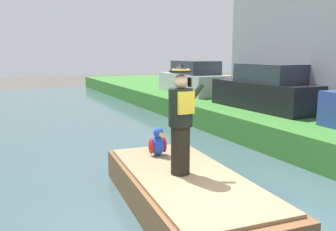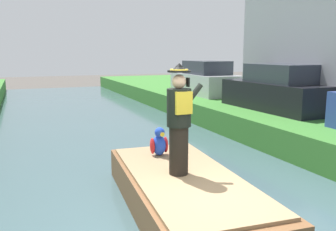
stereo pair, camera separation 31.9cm
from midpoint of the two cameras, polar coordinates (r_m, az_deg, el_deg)
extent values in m
cube|color=brown|center=(6.19, 1.33, -12.24)|extent=(2.13, 4.33, 0.56)
cube|color=#997A56|center=(6.08, 1.34, -9.58)|extent=(1.96, 3.98, 0.05)
cylinder|color=black|center=(5.98, 0.45, -5.56)|extent=(0.32, 0.32, 0.82)
cylinder|color=black|center=(5.83, 0.46, 1.28)|extent=(0.40, 0.40, 0.62)
cube|color=gold|center=(5.64, 1.31, 2.02)|extent=(0.28, 0.06, 0.36)
sphere|color=#DBA884|center=(5.78, 0.47, 5.45)|extent=(0.23, 0.23, 0.23)
cylinder|color=black|center=(5.77, 0.47, 7.09)|extent=(0.38, 0.38, 0.03)
cone|color=black|center=(5.76, 0.47, 7.78)|extent=(0.26, 0.26, 0.12)
cylinder|color=gold|center=(5.76, 0.47, 7.34)|extent=(0.29, 0.29, 0.02)
cylinder|color=black|center=(5.86, 2.57, 3.11)|extent=(0.38, 0.09, 0.43)
cube|color=black|center=(5.78, 1.89, 5.35)|extent=(0.03, 0.08, 0.15)
ellipsoid|color=blue|center=(7.10, -2.97, -4.80)|extent=(0.26, 0.32, 0.40)
sphere|color=blue|center=(7.00, -2.86, -2.74)|extent=(0.20, 0.20, 0.20)
cone|color=yellow|center=(6.91, -2.54, -2.99)|extent=(0.09, 0.09, 0.09)
ellipsoid|color=red|center=(7.05, -4.02, -4.92)|extent=(0.08, 0.20, 0.32)
ellipsoid|color=red|center=(7.16, -1.93, -4.68)|extent=(0.08, 0.20, 0.32)
cube|color=black|center=(12.45, 14.77, 3.16)|extent=(1.83, 4.05, 0.90)
cube|color=#2D333D|center=(12.23, 15.54, 6.54)|extent=(1.51, 2.24, 0.60)
cube|color=#B7B7BC|center=(16.62, 3.45, 5.11)|extent=(1.72, 4.01, 0.90)
cube|color=#2D333D|center=(16.40, 3.82, 7.67)|extent=(1.46, 2.21, 0.60)
camera|label=1|loc=(0.16, -91.43, -0.25)|focal=38.13mm
camera|label=2|loc=(0.16, 88.57, 0.25)|focal=38.13mm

